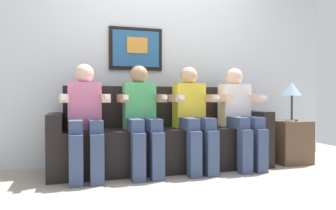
% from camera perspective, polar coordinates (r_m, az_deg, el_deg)
% --- Properties ---
extents(ground_plane, '(6.19, 6.19, 0.00)m').
position_cam_1_polar(ground_plane, '(3.27, 0.77, -12.40)').
color(ground_plane, '#9E9384').
extents(back_wall_assembly, '(4.76, 0.10, 2.60)m').
position_cam_1_polar(back_wall_assembly, '(3.95, -2.67, 8.95)').
color(back_wall_assembly, silver).
rests_on(back_wall_assembly, ground_plane).
extents(couch, '(2.36, 0.58, 0.90)m').
position_cam_1_polar(couch, '(3.52, -0.83, -6.25)').
color(couch, black).
rests_on(couch, ground_plane).
extents(person_leftmost, '(0.46, 0.56, 1.11)m').
position_cam_1_polar(person_leftmost, '(3.20, -14.46, -1.78)').
color(person_leftmost, pink).
rests_on(person_leftmost, ground_plane).
extents(person_left_center, '(0.46, 0.56, 1.11)m').
position_cam_1_polar(person_left_center, '(3.27, -4.70, -1.68)').
color(person_left_center, '#4CB266').
rests_on(person_left_center, ground_plane).
extents(person_right_center, '(0.46, 0.56, 1.11)m').
position_cam_1_polar(person_right_center, '(3.43, 4.40, -1.54)').
color(person_right_center, yellow).
rests_on(person_right_center, ground_plane).
extents(person_rightmost, '(0.46, 0.56, 1.11)m').
position_cam_1_polar(person_rightmost, '(3.66, 12.52, -1.39)').
color(person_rightmost, white).
rests_on(person_rightmost, ground_plane).
extents(side_table_right, '(0.40, 0.40, 0.50)m').
position_cam_1_polar(side_table_right, '(4.13, 20.63, -6.10)').
color(side_table_right, brown).
rests_on(side_table_right, ground_plane).
extents(table_lamp, '(0.22, 0.22, 0.46)m').
position_cam_1_polar(table_lamp, '(4.08, 21.06, 2.38)').
color(table_lamp, '#333338').
rests_on(table_lamp, side_table_right).
extents(spare_remote_on_table, '(0.04, 0.13, 0.02)m').
position_cam_1_polar(spare_remote_on_table, '(3.98, 20.72, -2.61)').
color(spare_remote_on_table, white).
rests_on(spare_remote_on_table, side_table_right).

